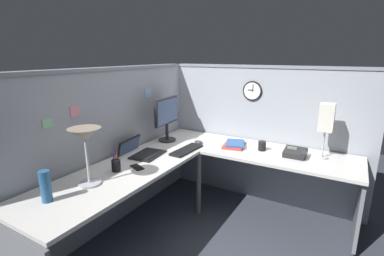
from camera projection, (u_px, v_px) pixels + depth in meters
name	position (u px, v px, depth m)	size (l,w,h in m)	color
ground_plane	(205.00, 224.00, 2.89)	(6.80, 6.80, 0.00)	#383D47
cubicle_wall_back	(112.00, 147.00, 2.80)	(2.57, 0.12, 1.58)	#999EA8
cubicle_wall_right	(260.00, 134.00, 3.29)	(0.12, 2.37, 1.58)	#999EA8
desk	(203.00, 174.00, 2.58)	(2.35, 2.15, 0.73)	silver
monitor	(167.00, 116.00, 3.17)	(0.46, 0.20, 0.50)	#232326
laptop	(139.00, 152.00, 2.80)	(0.38, 0.42, 0.22)	black
keyboard	(187.00, 150.00, 2.89)	(0.43, 0.14, 0.02)	black
computer_mouse	(199.00, 142.00, 3.13)	(0.06, 0.10, 0.03)	#38383D
desk_lamp_dome	(85.00, 139.00, 2.06)	(0.24, 0.24, 0.44)	#B7BABF
pen_cup	(116.00, 165.00, 2.38)	(0.08, 0.08, 0.18)	black
cell_phone	(137.00, 167.00, 2.46)	(0.07, 0.14, 0.01)	black
thermos_flask	(46.00, 186.00, 1.87)	(0.07, 0.07, 0.22)	#26598C
office_phone	(296.00, 153.00, 2.72)	(0.19, 0.21, 0.11)	#232326
book_stack	(234.00, 144.00, 3.03)	(0.33, 0.27, 0.04)	#BF3F38
desk_lamp_paper	(326.00, 119.00, 2.60)	(0.13, 0.13, 0.53)	#B7BABF
coffee_mug	(262.00, 146.00, 2.90)	(0.08, 0.08, 0.10)	black
wall_clock	(252.00, 91.00, 3.16)	(0.04, 0.22, 0.22)	black
pinned_note_leftmost	(75.00, 112.00, 2.32)	(0.09, 0.00, 0.10)	pink
pinned_note_middle	(148.00, 93.00, 3.11)	(0.11, 0.00, 0.10)	#99B7E5
pinned_note_rightmost	(47.00, 123.00, 2.12)	(0.08, 0.00, 0.07)	#8CCC99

